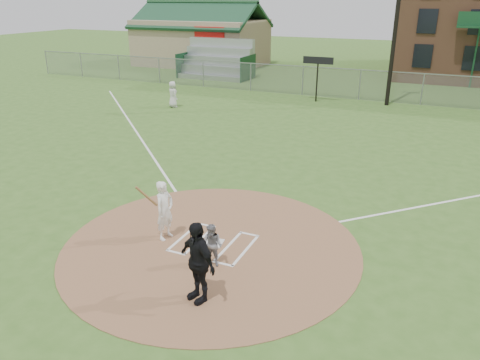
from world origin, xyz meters
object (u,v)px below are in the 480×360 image
at_px(umpire, 197,262).
at_px(batter_at_plate, 165,210).
at_px(catcher, 212,246).
at_px(home_plate, 214,243).
at_px(ondeck_player, 173,94).

xyz_separation_m(umpire, batter_at_plate, (-2.30, 2.22, -0.11)).
bearing_deg(umpire, catcher, 128.91).
xyz_separation_m(home_plate, catcher, (0.49, -1.05, 0.57)).
xyz_separation_m(umpire, ondeck_player, (-11.22, 17.19, -0.20)).
bearing_deg(catcher, home_plate, 116.83).
height_order(home_plate, catcher, catcher).
bearing_deg(ondeck_player, umpire, 156.75).
height_order(home_plate, ondeck_player, ondeck_player).
bearing_deg(home_plate, batter_at_plate, -169.48).
xyz_separation_m(catcher, batter_at_plate, (-1.93, 0.78, 0.30)).
bearing_deg(batter_at_plate, umpire, -44.09).
relative_size(home_plate, ondeck_player, 0.30).
relative_size(home_plate, batter_at_plate, 0.28).
bearing_deg(ondeck_player, catcher, 158.19).
bearing_deg(umpire, home_plate, 133.73).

